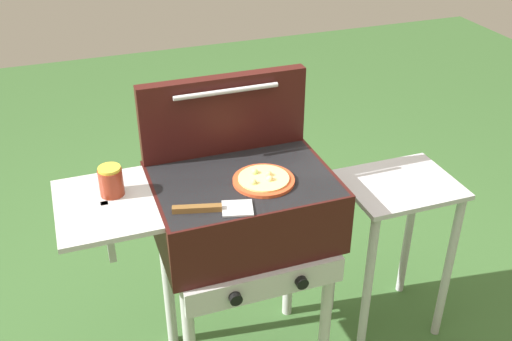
{
  "coord_description": "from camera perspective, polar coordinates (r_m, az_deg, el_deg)",
  "views": [
    {
      "loc": [
        -0.55,
        -1.7,
        1.99
      ],
      "look_at": [
        0.05,
        0.0,
        0.92
      ],
      "focal_mm": 41.7,
      "sensor_mm": 36.0,
      "label": 1
    }
  ],
  "objects": [
    {
      "name": "spatula",
      "position": [
        1.92,
        -4.07,
        -3.65
      ],
      "size": [
        0.27,
        0.12,
        0.02
      ],
      "color": "#B7BABF",
      "rests_on": "grill"
    },
    {
      "name": "grill_lid_open",
      "position": [
        2.2,
        -3.11,
        5.42
      ],
      "size": [
        0.63,
        0.08,
        0.3
      ],
      "color": "#38110F",
      "rests_on": "grill"
    },
    {
      "name": "sauce_jar",
      "position": [
        2.03,
        -13.74,
        -0.99
      ],
      "size": [
        0.08,
        0.08,
        0.1
      ],
      "color": "maroon",
      "rests_on": "grill"
    },
    {
      "name": "grill",
      "position": [
        2.16,
        -1.56,
        -4.08
      ],
      "size": [
        0.96,
        0.53,
        0.9
      ],
      "color": "#38110F",
      "rests_on": "ground_plane"
    },
    {
      "name": "prep_table",
      "position": [
        2.54,
        13.12,
        -5.17
      ],
      "size": [
        0.44,
        0.36,
        0.74
      ],
      "color": "#B2B2B7",
      "rests_on": "ground_plane"
    },
    {
      "name": "pizza_cheese",
      "position": [
        2.06,
        0.73,
        -0.89
      ],
      "size": [
        0.22,
        0.22,
        0.03
      ],
      "color": "#C64723",
      "rests_on": "grill"
    }
  ]
}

